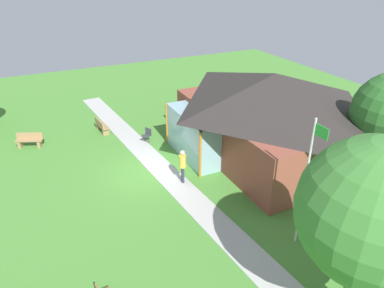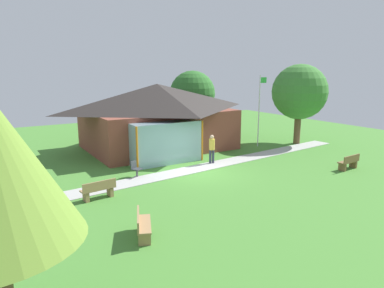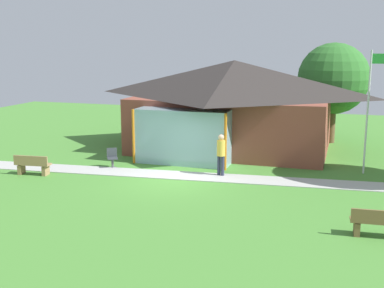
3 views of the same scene
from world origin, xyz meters
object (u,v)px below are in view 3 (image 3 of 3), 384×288
at_px(flagpole, 369,106).
at_px(visitor_on_path, 221,152).
at_px(bench_lawn_far_right, 378,224).
at_px(patio_chair_west, 112,158).
at_px(pavilion, 232,103).
at_px(tree_behind_pavilion_right, 333,79).
at_px(bench_mid_left, 33,165).

distance_m(flagpole, visitor_on_path, 6.34).
height_order(flagpole, bench_lawn_far_right, flagpole).
xyz_separation_m(patio_chair_west, visitor_on_path, (4.89, 0.11, 0.61)).
bearing_deg(pavilion, patio_chair_west, -125.98).
xyz_separation_m(flagpole, tree_behind_pavilion_right, (-1.65, 6.49, 0.65)).
xyz_separation_m(bench_lawn_far_right, tree_behind_pavilion_right, (-1.83, 13.75, 3.09)).
bearing_deg(patio_chair_west, pavilion, -157.41).
height_order(bench_mid_left, tree_behind_pavilion_right, tree_behind_pavilion_right).
height_order(bench_lawn_far_right, bench_mid_left, same).
bearing_deg(bench_mid_left, pavilion, 42.88).
relative_size(bench_mid_left, visitor_on_path, 0.88).
bearing_deg(flagpole, bench_lawn_far_right, -88.58).
distance_m(bench_mid_left, tree_behind_pavilion_right, 16.14).
distance_m(flagpole, tree_behind_pavilion_right, 6.73).
height_order(pavilion, bench_mid_left, pavilion).
bearing_deg(visitor_on_path, patio_chair_west, -161.33).
relative_size(pavilion, tree_behind_pavilion_right, 1.93).
distance_m(flagpole, bench_lawn_far_right, 7.66).
height_order(bench_mid_left, visitor_on_path, visitor_on_path).
bearing_deg(visitor_on_path, pavilion, 115.93).
relative_size(bench_mid_left, tree_behind_pavilion_right, 0.28).
xyz_separation_m(pavilion, bench_mid_left, (-6.67, -7.71, -1.95)).
distance_m(pavilion, bench_lawn_far_right, 12.64).
bearing_deg(visitor_on_path, bench_mid_left, -146.10).
bearing_deg(flagpole, patio_chair_west, -167.70).
bearing_deg(bench_mid_left, flagpole, 12.28).
bearing_deg(bench_lawn_far_right, pavilion, 118.27).
xyz_separation_m(bench_lawn_far_right, visitor_on_path, (-5.84, 5.07, 0.62)).
relative_size(bench_mid_left, patio_chair_west, 1.79).
height_order(flagpole, tree_behind_pavilion_right, tree_behind_pavilion_right).
relative_size(pavilion, patio_chair_west, 12.22).
distance_m(patio_chair_west, visitor_on_path, 4.92).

